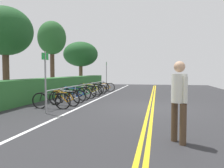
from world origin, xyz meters
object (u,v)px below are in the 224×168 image
at_px(bicycle_8, 97,87).
at_px(bicycle_0, 51,101).
at_px(bicycle_9, 104,87).
at_px(pedestrian, 179,96).
at_px(tree_far_right, 52,39).
at_px(bicycle_2, 69,96).
at_px(sign_post_far, 106,73).
at_px(bicycle_5, 88,91).
at_px(tree_mid, 5,32).
at_px(bicycle_1, 64,98).
at_px(bicycle_4, 81,92).
at_px(bicycle_3, 74,94).
at_px(sign_post_near, 45,76).
at_px(tree_extra, 81,54).
at_px(bicycle_7, 96,89).
at_px(bike_rack, 85,87).
at_px(bicycle_6, 90,89).

bearing_deg(bicycle_8, bicycle_0, -179.68).
bearing_deg(bicycle_9, bicycle_0, 178.61).
distance_m(pedestrian, tree_far_right, 15.02).
bearing_deg(tree_far_right, bicycle_2, -148.11).
height_order(bicycle_0, sign_post_far, sign_post_far).
bearing_deg(bicycle_5, tree_mid, 127.74).
bearing_deg(sign_post_far, bicycle_1, -179.33).
bearing_deg(sign_post_far, bicycle_9, -175.06).
bearing_deg(bicycle_8, bicycle_1, -178.10).
distance_m(bicycle_4, bicycle_9, 4.75).
xyz_separation_m(bicycle_3, bicycle_8, (4.68, -0.03, 0.01)).
height_order(bicycle_1, bicycle_8, bicycle_8).
relative_size(bicycle_3, sign_post_near, 0.81).
xyz_separation_m(bicycle_1, tree_extra, (12.32, 3.48, 2.94)).
height_order(bicycle_7, tree_extra, tree_extra).
bearing_deg(bicycle_9, bicycle_3, 177.20).
relative_size(bicycle_7, tree_extra, 0.37).
bearing_deg(bicycle_7, tree_mid, 142.17).
relative_size(bicycle_8, tree_extra, 0.37).
relative_size(bicycle_2, tree_extra, 0.36).
xyz_separation_m(bike_rack, bicycle_3, (-1.45, 0.13, -0.25)).
height_order(bicycle_1, bicycle_6, bicycle_6).
distance_m(bicycle_3, bicycle_5, 1.94).
distance_m(sign_post_far, tree_far_right, 5.17).
relative_size(bicycle_4, sign_post_far, 0.77).
bearing_deg(pedestrian, bicycle_9, 20.47).
bearing_deg(bicycle_2, bike_rack, -0.31).
relative_size(bicycle_4, pedestrian, 1.05).
distance_m(bicycle_7, sign_post_far, 3.64).
bearing_deg(bicycle_3, sign_post_near, -174.24).
relative_size(bike_rack, pedestrian, 5.47).
xyz_separation_m(bicycle_3, sign_post_near, (-3.83, -0.39, 1.00)).
bearing_deg(bicycle_2, bicycle_8, 0.85).
xyz_separation_m(bicycle_7, sign_post_far, (3.47, 0.01, 1.10)).
bearing_deg(bicycle_5, tree_far_right, 48.73).
height_order(bicycle_7, bicycle_8, bicycle_8).
relative_size(bicycle_4, bicycle_7, 1.11).
bearing_deg(pedestrian, sign_post_far, 18.80).
bearing_deg(bicycle_9, bicycle_4, 177.33).
bearing_deg(bicycle_1, tree_extra, 15.76).
xyz_separation_m(bicycle_4, tree_mid, (-1.76, 3.47, 3.24)).
xyz_separation_m(bicycle_3, bicycle_6, (2.91, -0.00, 0.02)).
xyz_separation_m(bicycle_5, sign_post_near, (-5.76, -0.24, 1.02)).
xyz_separation_m(sign_post_far, tree_extra, (3.21, 3.37, 1.85)).
height_order(bicycle_3, tree_far_right, tree_far_right).
relative_size(bicycle_0, bicycle_4, 0.93).
distance_m(bicycle_5, tree_extra, 9.62).
bearing_deg(sign_post_near, bicycle_0, 16.42).
xyz_separation_m(bicycle_1, bicycle_2, (0.92, 0.13, -0.01)).
height_order(bicycle_5, bicycle_8, bicycle_8).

